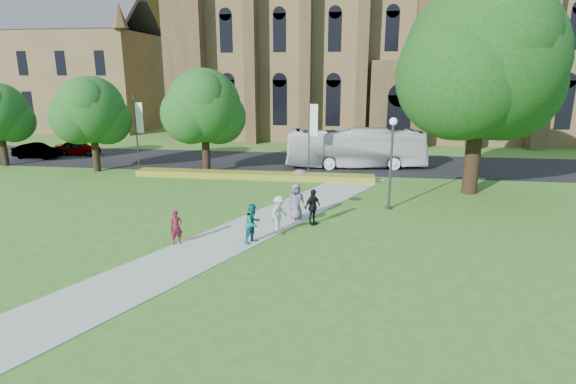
% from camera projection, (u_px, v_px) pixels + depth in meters
% --- Properties ---
extents(ground, '(160.00, 160.00, 0.00)m').
position_uv_depth(ground, '(233.00, 242.00, 20.75)').
color(ground, '#2F6D20').
rests_on(ground, ground).
extents(road, '(160.00, 10.00, 0.02)m').
position_uv_depth(road, '(292.00, 162.00, 39.91)').
color(road, black).
rests_on(road, ground).
extents(footpath, '(15.58, 28.54, 0.04)m').
position_uv_depth(footpath, '(238.00, 234.00, 21.70)').
color(footpath, '#B2B2A8').
rests_on(footpath, ground).
extents(flower_hedge, '(18.00, 1.40, 0.45)m').
position_uv_depth(flower_hedge, '(253.00, 175.00, 33.62)').
color(flower_hedge, '#B18E23').
rests_on(flower_hedge, ground).
extents(cathedral, '(52.60, 18.25, 28.00)m').
position_uv_depth(cathedral, '(396.00, 29.00, 54.17)').
color(cathedral, brown).
rests_on(cathedral, ground).
extents(building_west, '(22.00, 14.00, 18.30)m').
position_uv_depth(building_west, '(75.00, 63.00, 63.38)').
color(building_west, brown).
rests_on(building_west, ground).
extents(streetlamp, '(0.44, 0.44, 5.24)m').
position_uv_depth(streetlamp, '(392.00, 152.00, 25.11)').
color(streetlamp, '#38383D').
rests_on(streetlamp, ground).
extents(large_tree, '(9.60, 9.60, 13.20)m').
position_uv_depth(large_tree, '(483.00, 60.00, 27.39)').
color(large_tree, '#332114').
rests_on(large_tree, ground).
extents(street_tree_0, '(5.20, 5.20, 7.50)m').
position_uv_depth(street_tree_0, '(91.00, 110.00, 35.02)').
color(street_tree_0, '#332114').
rests_on(street_tree_0, ground).
extents(street_tree_1, '(5.60, 5.60, 8.05)m').
position_uv_depth(street_tree_1, '(204.00, 106.00, 34.16)').
color(street_tree_1, '#332114').
rests_on(street_tree_1, ground).
extents(banner_pole_0, '(0.70, 0.10, 6.00)m').
position_uv_depth(banner_pole_0, '(311.00, 131.00, 34.17)').
color(banner_pole_0, '#38383D').
rests_on(banner_pole_0, ground).
extents(banner_pole_1, '(0.70, 0.10, 6.00)m').
position_uv_depth(banner_pole_1, '(137.00, 128.00, 36.11)').
color(banner_pole_1, '#38383D').
rests_on(banner_pole_1, ground).
extents(tour_coach, '(11.80, 4.18, 3.22)m').
position_uv_depth(tour_coach, '(355.00, 148.00, 37.31)').
color(tour_coach, white).
rests_on(tour_coach, road).
extents(car_0, '(4.24, 2.04, 1.39)m').
position_uv_depth(car_0, '(78.00, 148.00, 43.33)').
color(car_0, gray).
rests_on(car_0, road).
extents(car_1, '(4.23, 1.49, 1.39)m').
position_uv_depth(car_1, '(37.00, 151.00, 41.61)').
color(car_1, gray).
rests_on(car_1, road).
extents(pedestrian_0, '(0.68, 0.63, 1.56)m').
position_uv_depth(pedestrian_0, '(176.00, 227.00, 20.26)').
color(pedestrian_0, maroon).
rests_on(pedestrian_0, footpath).
extents(pedestrian_1, '(1.05, 1.12, 1.83)m').
position_uv_depth(pedestrian_1, '(253.00, 223.00, 20.39)').
color(pedestrian_1, '#15666D').
rests_on(pedestrian_1, footpath).
extents(pedestrian_2, '(1.07, 1.28, 1.72)m').
position_uv_depth(pedestrian_2, '(279.00, 213.00, 22.13)').
color(pedestrian_2, silver).
rests_on(pedestrian_2, footpath).
extents(pedestrian_3, '(1.02, 1.13, 1.85)m').
position_uv_depth(pedestrian_3, '(313.00, 207.00, 22.93)').
color(pedestrian_3, black).
rests_on(pedestrian_3, footpath).
extents(pedestrian_4, '(1.11, 0.95, 1.92)m').
position_uv_depth(pedestrian_4, '(296.00, 202.00, 23.75)').
color(pedestrian_4, slate).
rests_on(pedestrian_4, footpath).
extents(parasol, '(0.99, 0.99, 0.67)m').
position_uv_depth(parasol, '(300.00, 177.00, 23.49)').
color(parasol, '#F0AACA').
rests_on(parasol, pedestrian_4).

